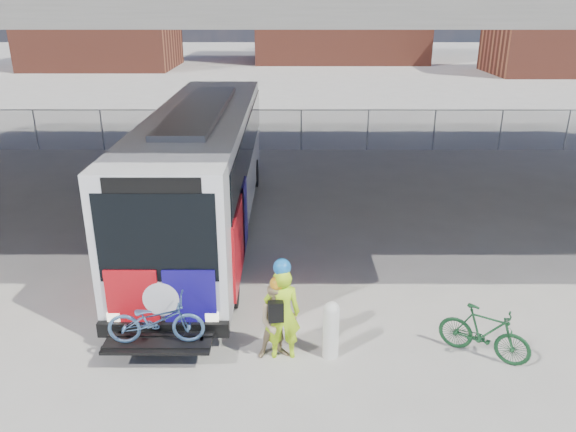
{
  "coord_description": "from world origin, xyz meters",
  "views": [
    {
      "loc": [
        0.43,
        -13.0,
        6.44
      ],
      "look_at": [
        0.42,
        -0.52,
        1.6
      ],
      "focal_mm": 35.0,
      "sensor_mm": 36.0,
      "label": 1
    }
  ],
  "objects_px": {
    "bollard": "(331,328)",
    "cyclist_tan": "(277,320)",
    "cyclist_hivis": "(282,311)",
    "bus": "(203,162)",
    "bike_parked": "(484,333)"
  },
  "relations": [
    {
      "from": "bollard",
      "to": "cyclist_tan",
      "type": "distance_m",
      "value": 1.03
    },
    {
      "from": "cyclist_hivis",
      "to": "cyclist_tan",
      "type": "distance_m",
      "value": 0.21
    },
    {
      "from": "cyclist_hivis",
      "to": "cyclist_tan",
      "type": "relative_size",
      "value": 1.21
    },
    {
      "from": "bus",
      "to": "bollard",
      "type": "distance_m",
      "value": 7.25
    },
    {
      "from": "bollard",
      "to": "cyclist_hivis",
      "type": "height_order",
      "value": "cyclist_hivis"
    },
    {
      "from": "bollard",
      "to": "cyclist_hivis",
      "type": "xyz_separation_m",
      "value": [
        -0.92,
        0.0,
        0.36
      ]
    },
    {
      "from": "bollard",
      "to": "cyclist_hivis",
      "type": "relative_size",
      "value": 0.57
    },
    {
      "from": "bus",
      "to": "bike_parked",
      "type": "bearing_deg",
      "value": -45.76
    },
    {
      "from": "bollard",
      "to": "bike_parked",
      "type": "distance_m",
      "value": 2.92
    },
    {
      "from": "bollard",
      "to": "bus",
      "type": "bearing_deg",
      "value": 117.12
    },
    {
      "from": "cyclist_tan",
      "to": "bike_parked",
      "type": "distance_m",
      "value": 3.94
    },
    {
      "from": "cyclist_tan",
      "to": "bus",
      "type": "bearing_deg",
      "value": 101.15
    },
    {
      "from": "bollard",
      "to": "bike_parked",
      "type": "bearing_deg",
      "value": -0.0
    },
    {
      "from": "bus",
      "to": "cyclist_hivis",
      "type": "xyz_separation_m",
      "value": [
        2.31,
        -6.32,
        -1.11
      ]
    },
    {
      "from": "bike_parked",
      "to": "cyclist_tan",
      "type": "bearing_deg",
      "value": 122.37
    }
  ]
}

